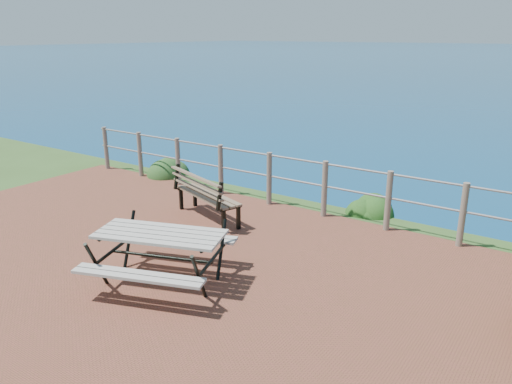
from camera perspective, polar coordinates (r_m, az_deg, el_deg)
ground at (r=7.11m, az=-13.52°, el=-8.80°), size 10.00×7.00×0.12m
safety_railing at (r=9.30m, az=1.53°, el=1.86°), size 9.40×0.10×1.00m
picnic_table at (r=6.55m, az=-10.82°, el=-6.73°), size 1.75×1.34×0.69m
park_bench at (r=8.59m, az=-5.55°, el=0.43°), size 1.58×0.86×0.87m
shrub_lip_west at (r=11.67m, az=-10.31°, el=1.96°), size 0.80×0.80×0.56m
shrub_lip_east at (r=9.35m, az=13.31°, el=-2.23°), size 0.71×0.71×0.43m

